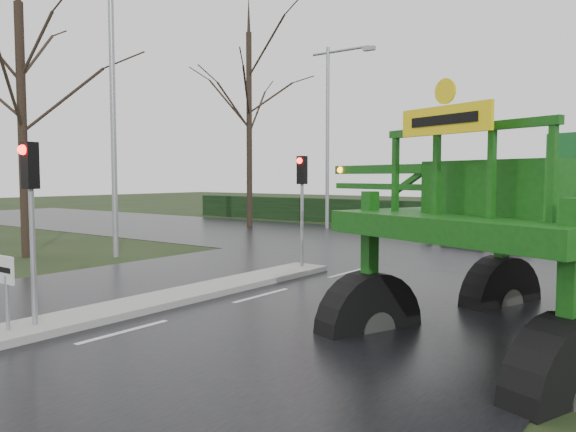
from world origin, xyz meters
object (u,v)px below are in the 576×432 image
Objects in this scene: traffic_signal_near at (31,194)px; crop_sprayer at (381,192)px; traffic_signal_mid at (302,187)px; street_light_left_far at (332,121)px; street_light_left_near at (118,89)px; keep_left_sign at (6,281)px; white_sedan at (474,247)px.

crop_sprayer reaches higher than traffic_signal_near.
traffic_signal_mid is 0.35× the size of street_light_left_far.
traffic_signal_near is at bearing -45.47° from street_light_left_near.
street_light_left_far reaches higher than traffic_signal_near.
keep_left_sign is 0.14× the size of street_light_left_near.
street_light_left_near is (-6.89, -1.49, 3.40)m from traffic_signal_mid.
white_sedan is (9.06, 10.77, -5.99)m from street_light_left_near.
white_sedan is at bearing 83.05° from traffic_signal_near.
traffic_signal_mid reaches higher than white_sedan.
traffic_signal_near is 0.38× the size of crop_sprayer.
crop_sprayer is at bearing -13.27° from street_light_left_near.
street_light_left_far is (0.00, 14.00, 0.00)m from street_light_left_near.
street_light_left_near is at bearing 159.65° from white_sedan.
keep_left_sign is at bearing -47.41° from street_light_left_near.
white_sedan is at bearing 49.92° from street_light_left_near.
traffic_signal_near is 0.78× the size of white_sedan.
traffic_signal_near is 8.50m from traffic_signal_mid.
keep_left_sign is at bearing -72.22° from street_light_left_far.
crop_sprayer is (4.89, 4.72, 1.54)m from keep_left_sign.
traffic_signal_mid is 0.38× the size of crop_sprayer.
crop_sprayer is (11.78, -2.78, -3.39)m from street_light_left_near.
street_light_left_near is at bearing -90.00° from street_light_left_far.
keep_left_sign is at bearing -90.00° from traffic_signal_mid.
keep_left_sign is 18.43m from white_sedan.
street_light_left_near reaches higher than traffic_signal_near.
street_light_left_far reaches higher than keep_left_sign.
street_light_left_far is at bearing 145.42° from crop_sprayer.
keep_left_sign is 9.12m from traffic_signal_mid.
keep_left_sign is 0.15× the size of crop_sprayer.
traffic_signal_mid is 0.78× the size of white_sedan.
keep_left_sign is 6.97m from crop_sprayer.
street_light_left_far is at bearing 108.17° from traffic_signal_near.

